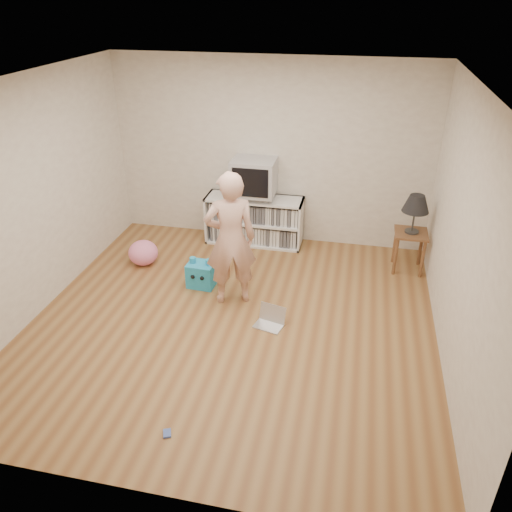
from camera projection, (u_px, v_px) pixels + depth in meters
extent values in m
plane|color=brown|center=(232.00, 321.00, 5.69)|extent=(4.50, 4.50, 0.00)
cube|color=beige|center=(270.00, 153.00, 7.00)|extent=(4.50, 0.02, 2.60)
cube|color=beige|center=(138.00, 361.00, 3.13)|extent=(4.50, 0.02, 2.60)
cube|color=beige|center=(32.00, 200.00, 5.48)|extent=(0.02, 4.50, 2.60)
cube|color=beige|center=(463.00, 238.00, 4.65)|extent=(0.02, 4.50, 2.60)
cube|color=white|center=(226.00, 84.00, 4.44)|extent=(4.50, 4.50, 0.01)
cube|color=white|center=(257.00, 214.00, 7.47)|extent=(1.40, 0.03, 0.70)
cube|color=white|center=(209.00, 216.00, 7.41)|extent=(0.03, 0.45, 0.70)
cube|color=white|center=(301.00, 224.00, 7.16)|extent=(0.03, 0.45, 0.70)
cube|color=white|center=(254.00, 241.00, 7.45)|extent=(1.40, 0.45, 0.03)
cube|color=white|center=(254.00, 220.00, 7.29)|extent=(1.34, 0.45, 0.03)
cube|color=white|center=(254.00, 199.00, 7.13)|extent=(1.40, 0.45, 0.03)
cube|color=silver|center=(254.00, 220.00, 7.29)|extent=(1.26, 0.36, 0.64)
cube|color=gray|center=(254.00, 196.00, 7.10)|extent=(0.45, 0.35, 0.07)
cube|color=#ACACB2|center=(254.00, 176.00, 6.97)|extent=(0.60, 0.52, 0.50)
cube|color=black|center=(250.00, 183.00, 6.74)|extent=(0.50, 0.01, 0.40)
cylinder|color=brown|center=(395.00, 257.00, 6.50)|extent=(0.04, 0.04, 0.52)
cylinder|color=brown|center=(423.00, 259.00, 6.43)|extent=(0.04, 0.04, 0.52)
cylinder|color=brown|center=(395.00, 245.00, 6.79)|extent=(0.04, 0.04, 0.52)
cylinder|color=brown|center=(421.00, 247.00, 6.73)|extent=(0.04, 0.04, 0.52)
cube|color=brown|center=(411.00, 233.00, 6.48)|extent=(0.42, 0.42, 0.03)
cylinder|color=#333333|center=(412.00, 231.00, 6.47)|extent=(0.18, 0.18, 0.02)
cylinder|color=#333333|center=(414.00, 219.00, 6.38)|extent=(0.02, 0.02, 0.32)
imported|color=beige|center=(230.00, 240.00, 5.69)|extent=(0.70, 0.58, 1.63)
cube|color=silver|center=(268.00, 326.00, 5.60)|extent=(0.35, 0.29, 0.01)
cube|color=silver|center=(273.00, 313.00, 5.63)|extent=(0.32, 0.14, 0.20)
cube|color=black|center=(273.00, 313.00, 5.63)|extent=(0.28, 0.11, 0.16)
cube|color=#4A67C6|center=(167.00, 433.00, 4.26)|extent=(0.09, 0.11, 0.02)
cube|color=#1D9AD1|center=(201.00, 275.00, 6.29)|extent=(0.35, 0.28, 0.32)
cylinder|color=#1D9AD1|center=(193.00, 260.00, 6.23)|extent=(0.08, 0.08, 0.07)
cylinder|color=#1D9AD1|center=(209.00, 262.00, 6.18)|extent=(0.08, 0.08, 0.07)
sphere|color=black|center=(193.00, 277.00, 6.18)|extent=(0.05, 0.05, 0.05)
sphere|color=black|center=(202.00, 278.00, 6.15)|extent=(0.05, 0.05, 0.05)
ellipsoid|color=pink|center=(143.00, 253.00, 6.78)|extent=(0.46, 0.46, 0.34)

